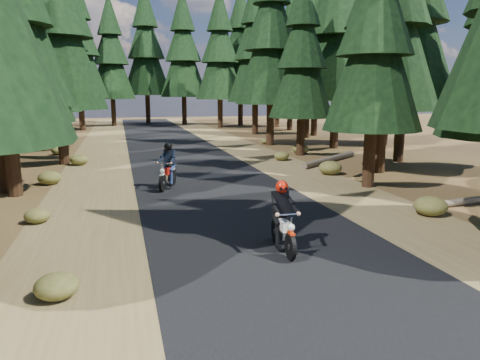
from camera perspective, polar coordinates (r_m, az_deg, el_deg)
name	(u,v)px	position (r m, az deg, el deg)	size (l,w,h in m)	color
ground	(254,229)	(13.04, 1.66, -5.94)	(120.00, 120.00, 0.00)	#483019
road	(217,192)	(17.74, -2.83, -1.45)	(6.00, 100.00, 0.01)	black
shoulder_l	(90,199)	(17.44, -17.81, -2.18)	(3.20, 100.00, 0.01)	brown
shoulder_r	(329,186)	(19.19, 10.75, -0.71)	(3.20, 100.00, 0.01)	brown
pine_forest	(167,29)	(33.49, -8.85, 17.68)	(34.59, 55.08, 16.32)	black
log_near	(330,159)	(25.70, 10.91, 2.49)	(0.32, 0.32, 5.91)	#4C4233
log_far	(458,202)	(17.16, 25.03, -2.48)	(0.24, 0.24, 3.82)	#4C4233
understory_shrubs	(250,177)	(19.39, 1.18, 0.41)	(15.23, 31.68, 0.63)	#474C1E
rider_lead	(283,229)	(11.11, 5.28, -5.91)	(0.68, 1.91, 1.67)	beige
rider_follow	(168,174)	(18.45, -8.82, 0.79)	(1.35, 2.08, 1.79)	#9E140A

